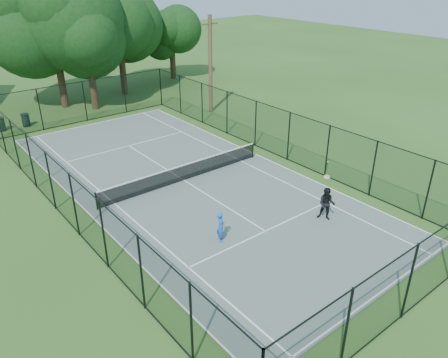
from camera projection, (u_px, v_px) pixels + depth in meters
ground at (184, 181)px, 23.75m from camera, size 120.00×120.00×0.00m
tennis_court at (184, 181)px, 23.74m from camera, size 11.00×24.00×0.06m
tennis_net at (184, 172)px, 23.49m from camera, size 10.08×0.08×0.95m
fence at (183, 156)px, 23.08m from camera, size 13.10×26.10×3.00m
tree_near_left at (52, 25)px, 33.18m from camera, size 8.00×8.00×10.44m
tree_near_mid at (87, 44)px, 33.30m from camera, size 6.37×6.37×8.33m
tree_near_right at (118, 25)px, 36.98m from camera, size 6.73×6.73×9.29m
tree_far_right at (172, 40)px, 43.28m from camera, size 4.64×4.64×6.13m
trash_bin_left at (1, 124)px, 30.67m from camera, size 0.58×0.58×0.97m
trash_bin_right at (26, 120)px, 31.54m from camera, size 0.58×0.58×0.95m
utility_pole at (210, 64)px, 33.22m from camera, size 1.40×0.30×7.32m
player_blue at (221, 227)px, 18.33m from camera, size 0.85×0.60×1.37m
player_black at (327, 204)px, 19.83m from camera, size 1.00×1.10×2.59m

